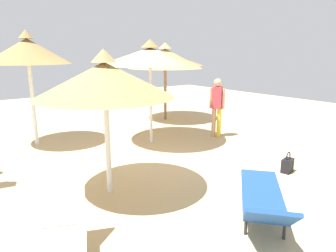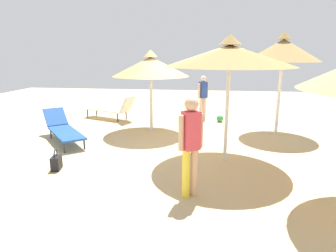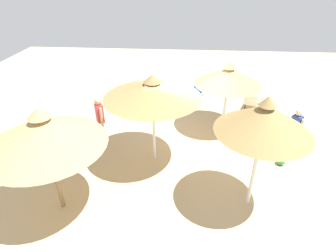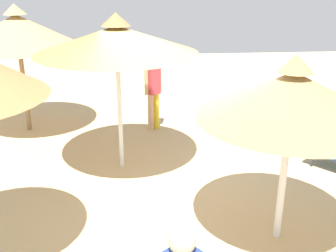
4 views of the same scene
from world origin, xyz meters
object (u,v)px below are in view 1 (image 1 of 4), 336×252
Objects in this scene: parasol_umbrella_back at (105,80)px; parasol_umbrella_near_right at (28,51)px; lounge_chair_near_left at (263,198)px; person_standing_far_left at (217,104)px; handbag at (287,165)px; parasol_umbrella_front at (150,56)px; parasol_umbrella_far_right at (165,58)px.

parasol_umbrella_back is 0.83× the size of parasol_umbrella_near_right.
person_standing_far_left reaches higher than lounge_chair_near_left.
lounge_chair_near_left is 2.19m from handbag.
parasol_umbrella_back is at bearing 42.52° from parasol_umbrella_front.
parasol_umbrella_front is 1.00× the size of parasol_umbrella_far_right.
parasol_umbrella_back is 4.10m from handbag.
parasol_umbrella_front is at bearing 46.02° from parasol_umbrella_far_right.
parasol_umbrella_front is 2.40m from person_standing_far_left.
parasol_umbrella_far_right reaches higher than handbag.
parasol_umbrella_front reaches higher than lounge_chair_near_left.
handbag is (1.05, 5.71, -2.07)m from parasol_umbrella_far_right.
parasol_umbrella_back is 3.10m from lounge_chair_near_left.
person_standing_far_left is (0.24, 2.85, -1.25)m from parasol_umbrella_far_right.
parasol_umbrella_near_right is 1.08× the size of parasol_umbrella_far_right.
parasol_umbrella_front reaches higher than person_standing_far_left.
parasol_umbrella_far_right is (-4.43, -4.31, 0.23)m from parasol_umbrella_back.
parasol_umbrella_near_right reaches higher than handbag.
handbag is (-2.01, -0.85, -0.20)m from lounge_chair_near_left.
person_standing_far_left is (-4.20, -1.46, -1.02)m from parasol_umbrella_back.
person_standing_far_left is at bearing -160.81° from parasol_umbrella_back.
parasol_umbrella_far_right is at bearing -100.43° from handbag.
parasol_umbrella_near_right is 4.73m from parasol_umbrella_far_right.
parasol_umbrella_near_right is 5.28m from person_standing_far_left.
parasol_umbrella_near_right is (0.27, -3.85, 0.46)m from parasol_umbrella_back.
parasol_umbrella_far_right reaches higher than parasol_umbrella_front.
parasol_umbrella_front reaches higher than parasol_umbrella_back.
lounge_chair_near_left is at bearing 52.72° from person_standing_far_left.
parasol_umbrella_near_right is at bearing -28.12° from person_standing_far_left.
handbag is (0.81, 2.85, -0.82)m from person_standing_far_left.
lounge_chair_near_left is 4.70m from person_standing_far_left.
person_standing_far_left is (-4.46, 2.39, -1.49)m from parasol_umbrella_near_right.
parasol_umbrella_near_right is at bearing -74.92° from lounge_chair_near_left.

